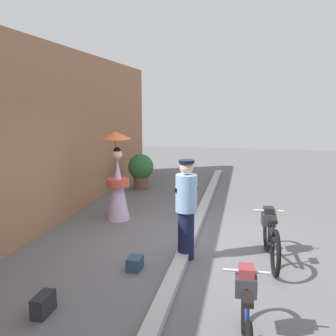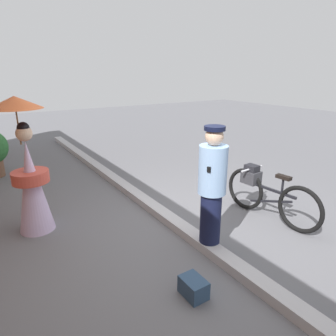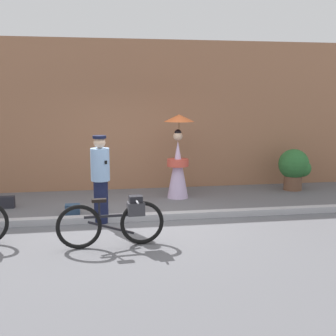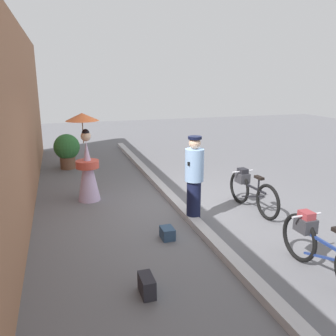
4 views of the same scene
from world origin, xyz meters
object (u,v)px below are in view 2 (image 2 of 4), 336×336
(person_with_parasol, at_px, (29,171))
(backpack_spare, at_px, (194,287))
(person_officer, at_px, (212,188))
(bicycle_far_side, at_px, (266,193))

(person_with_parasol, height_order, backpack_spare, person_with_parasol)
(person_with_parasol, xyz_separation_m, backpack_spare, (-2.31, -1.08, -0.79))
(person_officer, bearing_deg, backpack_spare, 129.33)
(bicycle_far_side, relative_size, person_officer, 1.03)
(bicycle_far_side, xyz_separation_m, person_with_parasol, (1.54, 3.07, 0.49))
(person_with_parasol, bearing_deg, backpack_spare, -154.96)
(bicycle_far_side, relative_size, person_with_parasol, 0.87)
(backpack_spare, bearing_deg, person_with_parasol, 25.04)
(person_with_parasol, bearing_deg, person_officer, -134.97)
(bicycle_far_side, bearing_deg, person_officer, 99.23)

